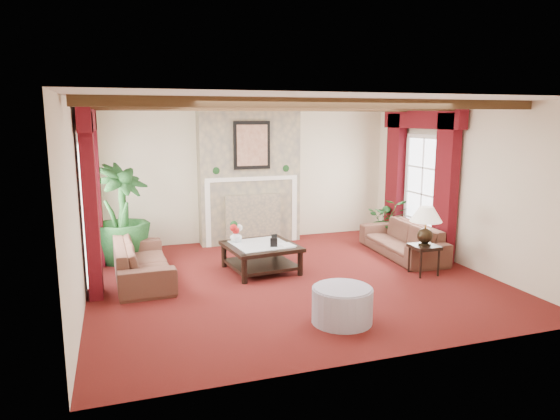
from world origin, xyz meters
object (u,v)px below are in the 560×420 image
object	(u,v)px
sofa_right	(402,234)
potted_palm	(123,235)
sofa_left	(142,254)
coffee_table	(261,258)
side_table	(424,260)
ottoman	(342,305)

from	to	relation	value
sofa_right	potted_palm	distance (m)	4.96
sofa_left	coffee_table	world-z (taller)	sofa_left
potted_palm	side_table	xyz separation A→B (m)	(4.54, -2.23, -0.24)
side_table	sofa_right	bearing A→B (deg)	75.51
sofa_left	ottoman	world-z (taller)	sofa_left
potted_palm	coffee_table	distance (m)	2.48
potted_palm	coffee_table	bearing A→B (deg)	-30.50
sofa_right	coffee_table	xyz separation A→B (m)	(-2.70, -0.12, -0.17)
potted_palm	coffee_table	xyz separation A→B (m)	(2.12, -1.25, -0.25)
ottoman	potted_palm	bearing A→B (deg)	124.93
coffee_table	potted_palm	bearing A→B (deg)	142.72
side_table	ottoman	distance (m)	2.45
sofa_right	potted_palm	bearing A→B (deg)	-100.24
sofa_left	coffee_table	xyz separation A→B (m)	(1.86, -0.18, -0.17)
sofa_right	side_table	size ratio (longest dim) A/B	4.23
potted_palm	side_table	distance (m)	5.07
coffee_table	ottoman	distance (m)	2.33
sofa_right	potted_palm	world-z (taller)	potted_palm
ottoman	coffee_table	bearing A→B (deg)	98.91
sofa_left	side_table	distance (m)	4.44
potted_palm	ottoman	world-z (taller)	potted_palm
side_table	ottoman	world-z (taller)	side_table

